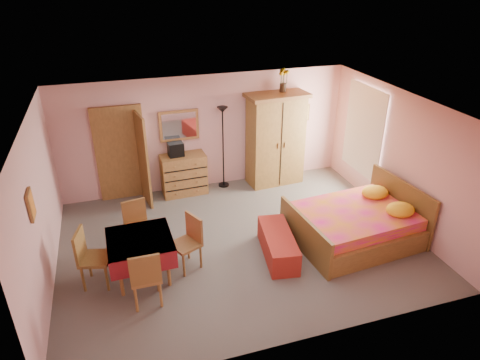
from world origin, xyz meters
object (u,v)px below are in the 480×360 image
object	(u,v)px
wall_mirror	(179,125)
chair_east	(185,244)
floor_lamp	(223,148)
bench	(278,245)
stereo	(176,149)
dining_table	(142,258)
sunflower_vase	(283,80)
bed	(354,216)
wardrobe	(275,139)
chair_north	(139,228)
chest_of_drawers	(184,174)
chair_west	(95,258)
chair_south	(145,275)

from	to	relation	value
wall_mirror	chair_east	distance (m)	3.11
floor_lamp	bench	xyz separation A→B (m)	(0.20, -2.90, -0.74)
stereo	dining_table	distance (m)	3.00
wall_mirror	sunflower_vase	xyz separation A→B (m)	(2.33, -0.18, 0.86)
sunflower_vase	wall_mirror	bearing A→B (deg)	175.62
floor_lamp	dining_table	bearing A→B (deg)	-127.94
bed	dining_table	size ratio (longest dim) A/B	2.16
stereo	wardrobe	bearing A→B (deg)	-2.05
floor_lamp	chair_north	size ratio (longest dim) A/B	2.03
stereo	bed	bearing A→B (deg)	-45.03
bench	wall_mirror	bearing A→B (deg)	110.64
chest_of_drawers	sunflower_vase	distance (m)	3.03
sunflower_vase	dining_table	size ratio (longest dim) A/B	0.51
wardrobe	chair_west	world-z (taller)	wardrobe
chest_of_drawers	stereo	world-z (taller)	stereo
chair_south	chair_east	world-z (taller)	chair_south
wardrobe	chair_east	bearing A→B (deg)	-139.85
stereo	sunflower_vase	bearing A→B (deg)	0.26
sunflower_vase	chest_of_drawers	bearing A→B (deg)	-179.22
floor_lamp	dining_table	size ratio (longest dim) A/B	1.87
bed	chair_east	size ratio (longest dim) A/B	2.31
sunflower_vase	chair_south	xyz separation A→B (m)	(-3.54, -3.35, -1.91)
chest_of_drawers	sunflower_vase	bearing A→B (deg)	-1.38
chair_south	chair_east	distance (m)	0.98
wall_mirror	dining_table	distance (m)	3.35
wall_mirror	chair_east	size ratio (longest dim) A/B	0.90
chest_of_drawers	chair_south	size ratio (longest dim) A/B	0.99
dining_table	chair_west	bearing A→B (deg)	177.27
chair_south	chair_north	world-z (taller)	chair_south
wardrobe	sunflower_vase	distance (m)	1.35
bed	chair_south	size ratio (longest dim) A/B	2.23
chest_of_drawers	chair_north	bearing A→B (deg)	-123.86
wall_mirror	dining_table	world-z (taller)	wall_mirror
bench	chair_south	xyz separation A→B (m)	(-2.35, -0.50, 0.28)
wardrobe	bed	distance (m)	2.83
floor_lamp	bed	world-z (taller)	floor_lamp
stereo	wardrobe	world-z (taller)	wardrobe
wall_mirror	chair_east	xyz separation A→B (m)	(-0.48, -2.88, -1.07)
sunflower_vase	wardrobe	bearing A→B (deg)	-151.00
chair_west	wall_mirror	bearing A→B (deg)	160.60
chest_of_drawers	stereo	bearing A→B (deg)	169.35
bed	chair_east	world-z (taller)	bed
dining_table	bed	bearing A→B (deg)	-1.47
sunflower_vase	chair_east	xyz separation A→B (m)	(-2.81, -2.70, -1.93)
dining_table	wall_mirror	bearing A→B (deg)	67.25
chair_west	chair_east	xyz separation A→B (m)	(1.44, -0.02, -0.02)
wall_mirror	sunflower_vase	size ratio (longest dim) A/B	1.66
chest_of_drawers	chair_east	distance (m)	2.71
wall_mirror	bench	size ratio (longest dim) A/B	0.65
bed	floor_lamp	bearing A→B (deg)	115.99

